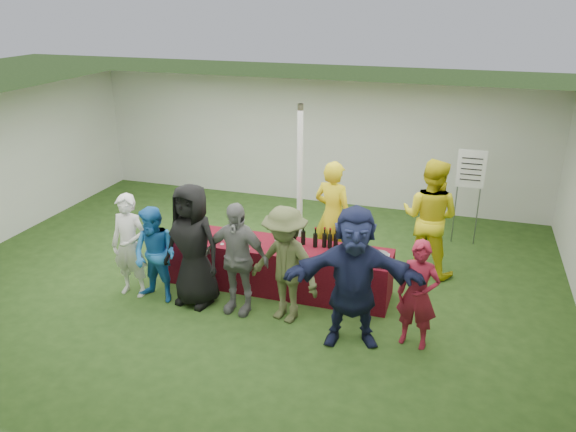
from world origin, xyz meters
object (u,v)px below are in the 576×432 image
(staff_back, at_px, (430,217))
(customer_2, at_px, (193,245))
(dump_bucket, at_px, (379,259))
(customer_6, at_px, (418,295))
(customer_4, at_px, (285,265))
(customer_5, at_px, (353,277))
(serving_table, at_px, (276,266))
(wine_list_sign, at_px, (470,176))
(customer_3, at_px, (237,258))
(customer_1, at_px, (155,255))
(customer_0, at_px, (130,246))
(staff_pourer, at_px, (333,216))

(staff_back, xyz_separation_m, customer_2, (-3.23, -2.08, -0.04))
(dump_bucket, bearing_deg, customer_6, -48.21)
(customer_4, distance_m, customer_5, 1.06)
(dump_bucket, distance_m, customer_5, 0.91)
(customer_6, bearing_deg, staff_back, 100.82)
(serving_table, distance_m, wine_list_sign, 4.00)
(serving_table, relative_size, customer_4, 2.09)
(customer_3, xyz_separation_m, customer_6, (2.57, -0.09, -0.10))
(customer_1, bearing_deg, customer_5, 4.97)
(customer_2, bearing_deg, dump_bucket, 21.04)
(customer_0, height_order, customer_5, customer_5)
(customer_0, xyz_separation_m, customer_4, (2.47, 0.02, 0.04))
(customer_4, bearing_deg, serving_table, 134.88)
(wine_list_sign, distance_m, staff_back, 1.57)
(staff_pourer, relative_size, customer_5, 0.98)
(customer_4, height_order, customer_6, customer_4)
(customer_4, bearing_deg, customer_6, 15.67)
(staff_pourer, xyz_separation_m, customer_5, (0.76, -2.05, 0.02))
(dump_bucket, height_order, customer_3, customer_3)
(staff_pourer, height_order, customer_4, staff_pourer)
(serving_table, xyz_separation_m, customer_0, (-2.05, -0.85, 0.44))
(dump_bucket, xyz_separation_m, customer_3, (-1.95, -0.60, 0.01))
(dump_bucket, xyz_separation_m, customer_4, (-1.21, -0.62, 0.02))
(customer_1, bearing_deg, dump_bucket, 20.67)
(customer_1, bearing_deg, wine_list_sign, 48.14)
(serving_table, relative_size, customer_5, 1.86)
(wine_list_sign, xyz_separation_m, customer_1, (-4.38, -3.61, -0.57))
(dump_bucket, height_order, customer_0, customer_0)
(dump_bucket, xyz_separation_m, customer_0, (-3.69, -0.63, -0.02))
(dump_bucket, relative_size, staff_pourer, 0.14)
(customer_0, height_order, customer_1, customer_0)
(customer_4, distance_m, customer_6, 1.84)
(wine_list_sign, bearing_deg, staff_pourer, -140.25)
(serving_table, xyz_separation_m, customer_2, (-1.01, -0.80, 0.57))
(customer_4, bearing_deg, staff_pourer, 99.96)
(staff_pourer, height_order, staff_back, staff_back)
(dump_bucket, xyz_separation_m, customer_2, (-2.65, -0.58, 0.10))
(serving_table, xyz_separation_m, customer_4, (0.42, -0.84, 0.48))
(staff_back, bearing_deg, customer_4, 65.56)
(staff_pourer, height_order, customer_2, staff_pourer)
(customer_1, bearing_deg, serving_table, 38.38)
(customer_2, bearing_deg, wine_list_sign, 51.38)
(staff_back, height_order, customer_2, staff_back)
(serving_table, height_order, customer_6, customer_6)
(customer_2, relative_size, customer_3, 1.11)
(customer_3, relative_size, customer_5, 0.87)
(customer_1, bearing_deg, staff_back, 38.54)
(staff_pourer, xyz_separation_m, customer_3, (-0.99, -1.77, -0.10))
(staff_back, relative_size, customer_6, 1.32)
(customer_6, bearing_deg, customer_1, -170.41)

